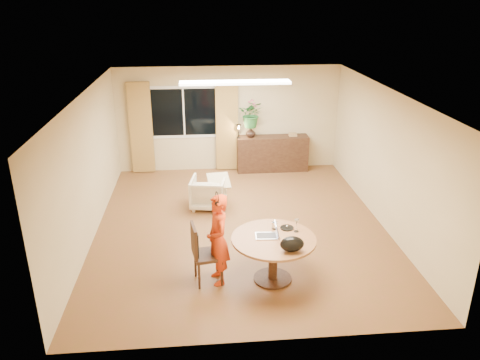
{
  "coord_description": "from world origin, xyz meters",
  "views": [
    {
      "loc": [
        -0.75,
        -8.07,
        4.21
      ],
      "look_at": [
        -0.03,
        -0.2,
        1.04
      ],
      "focal_mm": 35.0,
      "sensor_mm": 36.0,
      "label": 1
    }
  ],
  "objects_px": {
    "dining_chair": "(208,253)",
    "armchair": "(208,192)",
    "child": "(218,240)",
    "sideboard": "(272,153)",
    "dining_table": "(273,247)"
  },
  "relations": [
    {
      "from": "armchair",
      "to": "dining_chair",
      "type": "bearing_deg",
      "value": 98.39
    },
    {
      "from": "armchair",
      "to": "sideboard",
      "type": "relative_size",
      "value": 0.41
    },
    {
      "from": "child",
      "to": "armchair",
      "type": "xyz_separation_m",
      "value": [
        -0.08,
        2.75,
        -0.4
      ]
    },
    {
      "from": "dining_table",
      "to": "armchair",
      "type": "relative_size",
      "value": 1.8
    },
    {
      "from": "armchair",
      "to": "sideboard",
      "type": "height_order",
      "value": "sideboard"
    },
    {
      "from": "child",
      "to": "sideboard",
      "type": "distance_m",
      "value": 5.09
    },
    {
      "from": "dining_table",
      "to": "sideboard",
      "type": "height_order",
      "value": "sideboard"
    },
    {
      "from": "dining_table",
      "to": "child",
      "type": "xyz_separation_m",
      "value": [
        -0.85,
        0.05,
        0.15
      ]
    },
    {
      "from": "dining_table",
      "to": "armchair",
      "type": "bearing_deg",
      "value": 108.32
    },
    {
      "from": "dining_chair",
      "to": "sideboard",
      "type": "xyz_separation_m",
      "value": [
        1.75,
        4.82,
        -0.05
      ]
    },
    {
      "from": "dining_chair",
      "to": "dining_table",
      "type": "bearing_deg",
      "value": -12.11
    },
    {
      "from": "child",
      "to": "dining_table",
      "type": "bearing_deg",
      "value": 74.94
    },
    {
      "from": "dining_table",
      "to": "dining_chair",
      "type": "height_order",
      "value": "dining_chair"
    },
    {
      "from": "dining_chair",
      "to": "sideboard",
      "type": "bearing_deg",
      "value": 60.74
    },
    {
      "from": "dining_chair",
      "to": "armchair",
      "type": "distance_m",
      "value": 2.75
    }
  ]
}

